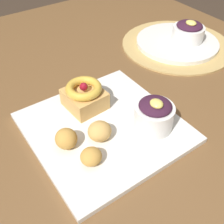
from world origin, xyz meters
TOP-DOWN VIEW (x-y plane):
  - dining_table at (0.00, 0.00)m, footprint 1.34×1.03m
  - woven_placemat at (-0.14, 0.25)m, footprint 0.34×0.34m
  - front_plate at (0.04, -0.14)m, footprint 0.30×0.30m
  - cake_slice at (-0.04, -0.14)m, footprint 0.09×0.08m
  - berry_ramekin at (0.10, -0.06)m, footprint 0.08×0.08m
  - fritter_front at (0.10, -0.22)m, footprint 0.04×0.04m
  - fritter_middle at (0.06, -0.17)m, footprint 0.05×0.05m
  - fritter_back at (0.04, -0.23)m, footprint 0.04×0.04m
  - back_plate at (-0.14, 0.25)m, footprint 0.25×0.25m
  - back_ramekin at (-0.12, 0.27)m, footprint 0.10×0.10m

SIDE VIEW (x-z plane):
  - dining_table at x=0.00m, z-range 0.28..1.01m
  - woven_placemat at x=-0.14m, z-range 0.73..0.73m
  - front_plate at x=0.04m, z-range 0.73..0.74m
  - back_plate at x=-0.14m, z-range 0.73..0.75m
  - fritter_front at x=0.10m, z-range 0.74..0.77m
  - fritter_middle at x=0.06m, z-range 0.74..0.78m
  - fritter_back at x=0.04m, z-range 0.74..0.78m
  - cake_slice at x=-0.04m, z-range 0.74..0.80m
  - back_ramekin at x=-0.12m, z-range 0.74..0.81m
  - berry_ramekin at x=0.10m, z-range 0.74..0.81m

